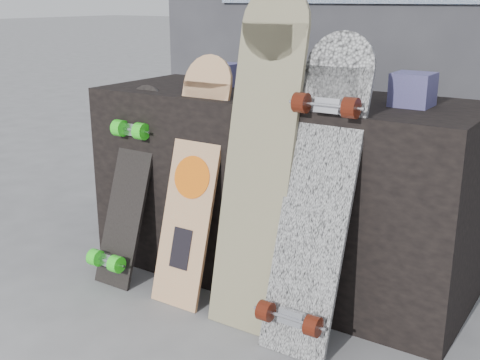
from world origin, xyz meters
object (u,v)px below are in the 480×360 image
Objects in this scene: longboard_celtic at (260,150)px; skateboard_dark at (127,184)px; longboard_geisha at (194,174)px; longboard_cascadia at (318,189)px; vendor_table at (280,188)px.

skateboard_dark is at bearing -178.38° from longboard_celtic.
longboard_geisha reaches higher than skateboard_dark.
longboard_celtic is 0.27m from longboard_cascadia.
longboard_cascadia is at bearing -4.02° from longboard_geisha.
longboard_cascadia is at bearing -46.39° from vendor_table.
skateboard_dark is at bearing -175.04° from longboard_geisha.
longboard_cascadia reaches higher than skateboard_dark.
longboard_celtic is 1.49× the size of skateboard_dark.
vendor_table is 0.65m from skateboard_dark.
longboard_geisha is 0.90× the size of longboard_cascadia.
vendor_table is 0.41m from longboard_geisha.
longboard_celtic reaches higher than skateboard_dark.
longboard_celtic reaches higher than vendor_table.
longboard_celtic reaches higher than longboard_geisha.
longboard_geisha is 1.17× the size of skateboard_dark.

